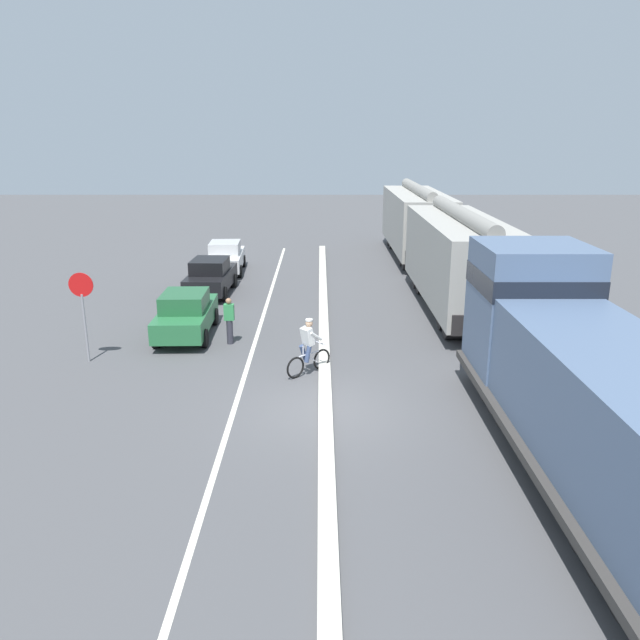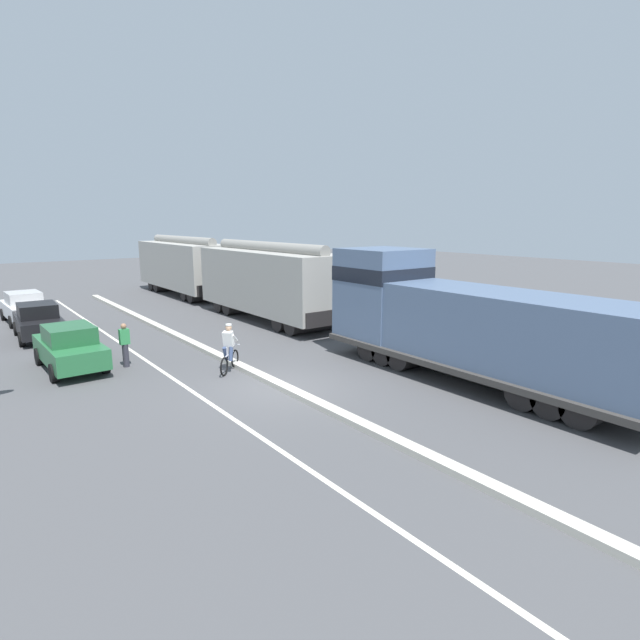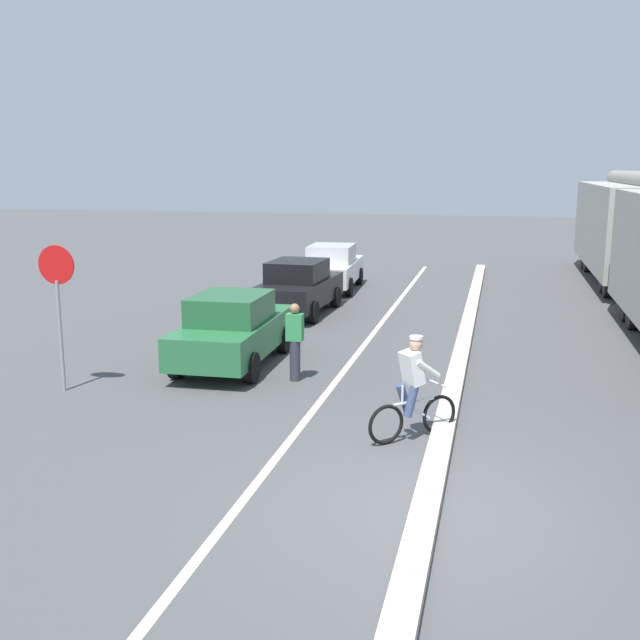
% 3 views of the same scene
% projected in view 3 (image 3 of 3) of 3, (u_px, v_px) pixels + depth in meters
% --- Properties ---
extents(ground_plane, '(120.00, 120.00, 0.00)m').
position_uv_depth(ground_plane, '(426.00, 511.00, 9.64)').
color(ground_plane, '#4C4C4F').
extents(median_curb, '(0.36, 36.00, 0.16)m').
position_uv_depth(median_curb, '(455.00, 379.00, 15.33)').
color(median_curb, beige).
rests_on(median_curb, ground).
extents(lane_stripe, '(0.14, 36.00, 0.01)m').
position_uv_depth(lane_stripe, '(341.00, 375.00, 15.90)').
color(lane_stripe, silver).
rests_on(lane_stripe, ground).
extents(hopper_car_middle, '(2.90, 10.60, 4.18)m').
position_uv_depth(hopper_car_middle, '(629.00, 228.00, 28.20)').
color(hopper_car_middle, '#A29F97').
rests_on(hopper_car_middle, ground).
extents(parked_car_green, '(1.92, 4.24, 1.62)m').
position_uv_depth(parked_car_green, '(233.00, 329.00, 16.55)').
color(parked_car_green, '#286B3D').
rests_on(parked_car_green, ground).
extents(parked_car_black, '(1.94, 4.25, 1.62)m').
position_uv_depth(parked_car_black, '(299.00, 287.00, 22.38)').
color(parked_car_black, black).
rests_on(parked_car_black, ground).
extents(parked_car_white, '(1.99, 4.28, 1.62)m').
position_uv_depth(parked_car_white, '(332.00, 267.00, 26.74)').
color(parked_car_white, silver).
rests_on(parked_car_white, ground).
extents(cyclist, '(1.31, 1.19, 1.71)m').
position_uv_depth(cyclist, '(413.00, 391.00, 12.01)').
color(cyclist, black).
rests_on(cyclist, ground).
extents(stop_sign, '(0.76, 0.08, 2.88)m').
position_uv_depth(stop_sign, '(58.00, 290.00, 14.41)').
color(stop_sign, gray).
rests_on(stop_sign, ground).
extents(pedestrian_by_cars, '(0.34, 0.22, 1.62)m').
position_uv_depth(pedestrian_by_cars, '(295.00, 341.00, 15.33)').
color(pedestrian_by_cars, '#33333D').
rests_on(pedestrian_by_cars, ground).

